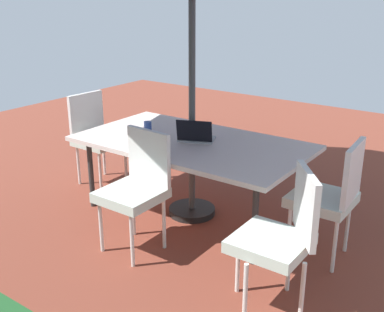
% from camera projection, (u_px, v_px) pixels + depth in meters
% --- Properties ---
extents(ground_plane, '(10.00, 10.00, 0.02)m').
position_uv_depth(ground_plane, '(192.00, 214.00, 4.57)').
color(ground_plane, brown).
extents(dining_table, '(2.09, 1.16, 0.73)m').
position_uv_depth(dining_table, '(192.00, 145.00, 4.33)').
color(dining_table, silver).
rests_on(dining_table, ground_plane).
extents(chair_northwest, '(0.58, 0.58, 0.98)m').
position_uv_depth(chair_northwest, '(281.00, 234.00, 3.05)').
color(chair_northwest, silver).
rests_on(chair_northwest, ground_plane).
extents(chair_west, '(0.47, 0.46, 0.98)m').
position_uv_depth(chair_west, '(330.00, 194.00, 3.64)').
color(chair_west, silver).
rests_on(chair_west, ground_plane).
extents(chair_east, '(0.47, 0.46, 0.98)m').
position_uv_depth(chair_east, '(96.00, 134.00, 5.12)').
color(chair_east, silver).
rests_on(chair_east, ground_plane).
extents(chair_north, '(0.46, 0.47, 0.98)m').
position_uv_depth(chair_north, '(137.00, 185.00, 3.80)').
color(chair_north, silver).
rests_on(chair_north, ground_plane).
extents(laptop, '(0.39, 0.35, 0.21)m').
position_uv_depth(laptop, '(196.00, 136.00, 4.30)').
color(laptop, gray).
rests_on(laptop, dining_table).
extents(cup, '(0.07, 0.07, 0.09)m').
position_uv_depth(cup, '(148.00, 126.00, 4.61)').
color(cup, '#334C99').
rests_on(cup, dining_table).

